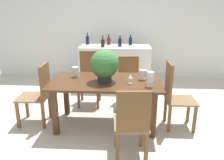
{
  "coord_description": "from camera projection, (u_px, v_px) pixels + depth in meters",
  "views": [
    {
      "loc": [
        0.3,
        -3.48,
        1.87
      ],
      "look_at": [
        0.1,
        0.0,
        0.73
      ],
      "focal_mm": 36.86,
      "sensor_mm": 36.0,
      "label": 1
    }
  ],
  "objects": [
    {
      "name": "crystal_vase_center_near",
      "position": [
        151.0,
        78.0,
        3.25
      ],
      "size": [
        0.11,
        0.11,
        0.22
      ],
      "color": "silver",
      "rests_on": "dining_table"
    },
    {
      "name": "crystal_vase_right",
      "position": [
        143.0,
        74.0,
        3.58
      ],
      "size": [
        0.11,
        0.11,
        0.16
      ],
      "color": "silver",
      "rests_on": "dining_table"
    },
    {
      "name": "wine_bottle_tall",
      "position": [
        130.0,
        41.0,
        5.36
      ],
      "size": [
        0.08,
        0.08,
        0.24
      ],
      "color": "#0F1E38",
      "rests_on": "kitchen_counter"
    },
    {
      "name": "back_wall",
      "position": [
        114.0,
        28.0,
        5.97
      ],
      "size": [
        6.4,
        0.1,
        2.6
      ],
      "primitive_type": "cube",
      "color": "white",
      "rests_on": "ground"
    },
    {
      "name": "crystal_vase_left",
      "position": [
        75.0,
        71.0,
        3.71
      ],
      "size": [
        0.1,
        0.1,
        0.17
      ],
      "color": "silver",
      "rests_on": "dining_table"
    },
    {
      "name": "chair_near_right",
      "position": [
        132.0,
        122.0,
        2.75
      ],
      "size": [
        0.46,
        0.5,
        0.97
      ],
      "rotation": [
        0.0,
        0.0,
        3.22
      ],
      "color": "brown",
      "rests_on": "ground"
    },
    {
      "name": "ground_plane",
      "position": [
        106.0,
        121.0,
        3.9
      ],
      "size": [
        7.04,
        7.04,
        0.0
      ],
      "primitive_type": "plane",
      "color": "beige"
    },
    {
      "name": "dining_table",
      "position": [
        105.0,
        87.0,
        3.59
      ],
      "size": [
        1.7,
        0.94,
        0.76
      ],
      "color": "#4C2D19",
      "rests_on": "ground"
    },
    {
      "name": "chair_far_right",
      "position": [
        129.0,
        78.0,
        4.45
      ],
      "size": [
        0.47,
        0.49,
        0.93
      ],
      "rotation": [
        0.0,
        0.0,
        0.09
      ],
      "color": "brown",
      "rests_on": "ground"
    },
    {
      "name": "wine_bottle_clear",
      "position": [
        109.0,
        41.0,
        5.4
      ],
      "size": [
        0.08,
        0.08,
        0.25
      ],
      "color": "#511E28",
      "rests_on": "kitchen_counter"
    },
    {
      "name": "wine_bottle_amber",
      "position": [
        103.0,
        43.0,
        5.1
      ],
      "size": [
        0.08,
        0.08,
        0.25
      ],
      "color": "black",
      "rests_on": "kitchen_counter"
    },
    {
      "name": "chair_head_end",
      "position": [
        39.0,
        92.0,
        3.68
      ],
      "size": [
        0.49,
        0.47,
        1.0
      ],
      "rotation": [
        0.0,
        0.0,
        -1.53
      ],
      "color": "brown",
      "rests_on": "ground"
    },
    {
      "name": "wine_glass",
      "position": [
        130.0,
        77.0,
        3.39
      ],
      "size": [
        0.07,
        0.07,
        0.15
      ],
      "color": "silver",
      "rests_on": "dining_table"
    },
    {
      "name": "flower_centerpiece",
      "position": [
        104.0,
        65.0,
        3.44
      ],
      "size": [
        0.43,
        0.43,
        0.49
      ],
      "color": "#333338",
      "rests_on": "dining_table"
    },
    {
      "name": "wine_bottle_green",
      "position": [
        87.0,
        40.0,
        5.45
      ],
      "size": [
        0.08,
        0.08,
        0.27
      ],
      "color": "#0F1E38",
      "rests_on": "kitchen_counter"
    },
    {
      "name": "chair_far_left",
      "position": [
        90.0,
        76.0,
        4.49
      ],
      "size": [
        0.45,
        0.47,
        1.02
      ],
      "rotation": [
        0.0,
        0.0,
        0.02
      ],
      "color": "brown",
      "rests_on": "ground"
    },
    {
      "name": "chair_foot_end",
      "position": [
        174.0,
        93.0,
        3.55
      ],
      "size": [
        0.46,
        0.44,
        1.06
      ],
      "rotation": [
        0.0,
        0.0,
        1.58
      ],
      "color": "brown",
      "rests_on": "ground"
    },
    {
      "name": "wine_bottle_dark",
      "position": [
        120.0,
        42.0,
        5.15
      ],
      "size": [
        0.08,
        0.08,
        0.24
      ],
      "color": "#0F1E38",
      "rests_on": "kitchen_counter"
    },
    {
      "name": "kitchen_counter",
      "position": [
        115.0,
        67.0,
        5.41
      ],
      "size": [
        1.61,
        0.68,
        0.98
      ],
      "primitive_type": "cube",
      "color": "silver",
      "rests_on": "ground"
    }
  ]
}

